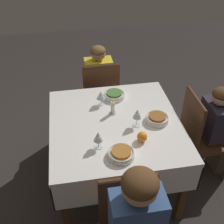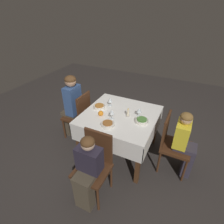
{
  "view_description": "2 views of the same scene",
  "coord_description": "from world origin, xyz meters",
  "px_view_note": "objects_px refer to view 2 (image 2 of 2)",
  "views": [
    {
      "loc": [
        -1.77,
        0.33,
        2.29
      ],
      "look_at": [
        0.04,
        0.02,
        0.85
      ],
      "focal_mm": 45.0,
      "sensor_mm": 36.0,
      "label": 1
    },
    {
      "loc": [
        0.89,
        -2.1,
        2.23
      ],
      "look_at": [
        -0.09,
        -0.09,
        0.84
      ],
      "focal_mm": 28.0,
      "sensor_mm": 36.0,
      "label": 2
    }
  ],
  "objects_px": {
    "wine_glass_west": "(110,100)",
    "candle_centerpiece": "(128,113)",
    "bowl_west": "(99,106)",
    "chair_west": "(79,114)",
    "dining_table": "(120,120)",
    "person_child_yellow": "(185,142)",
    "wine_glass_east": "(139,110)",
    "chair_east": "(172,142)",
    "wine_glass_south": "(112,112)",
    "chair_south": "(95,162)",
    "bowl_south": "(108,124)",
    "person_child_dark": "(87,170)",
    "bowl_east": "(142,120)",
    "orange_fruit": "(101,113)",
    "person_adult_denim": "(71,104)"
  },
  "relations": [
    {
      "from": "chair_east",
      "to": "wine_glass_west",
      "type": "distance_m",
      "value": 1.16
    },
    {
      "from": "dining_table",
      "to": "bowl_west",
      "type": "xyz_separation_m",
      "value": [
        -0.38,
        0.03,
        0.13
      ]
    },
    {
      "from": "wine_glass_east",
      "to": "orange_fruit",
      "type": "relative_size",
      "value": 1.7
    },
    {
      "from": "chair_south",
      "to": "bowl_south",
      "type": "xyz_separation_m",
      "value": [
        -0.05,
        0.47,
        0.29
      ]
    },
    {
      "from": "person_child_yellow",
      "to": "bowl_south",
      "type": "bearing_deg",
      "value": 109.7
    },
    {
      "from": "chair_south",
      "to": "wine_glass_east",
      "type": "height_order",
      "value": "chair_south"
    },
    {
      "from": "dining_table",
      "to": "bowl_south",
      "type": "height_order",
      "value": "bowl_south"
    },
    {
      "from": "person_adult_denim",
      "to": "wine_glass_south",
      "type": "distance_m",
      "value": 0.96
    },
    {
      "from": "person_child_yellow",
      "to": "candle_centerpiece",
      "type": "distance_m",
      "value": 0.9
    },
    {
      "from": "orange_fruit",
      "to": "person_adult_denim",
      "type": "bearing_deg",
      "value": 163.96
    },
    {
      "from": "dining_table",
      "to": "orange_fruit",
      "type": "relative_size",
      "value": 13.81
    },
    {
      "from": "chair_east",
      "to": "wine_glass_south",
      "type": "bearing_deg",
      "value": 101.89
    },
    {
      "from": "chair_south",
      "to": "wine_glass_west",
      "type": "bearing_deg",
      "value": 105.43
    },
    {
      "from": "chair_south",
      "to": "orange_fruit",
      "type": "distance_m",
      "value": 0.76
    },
    {
      "from": "wine_glass_west",
      "to": "bowl_south",
      "type": "xyz_separation_m",
      "value": [
        0.22,
        -0.52,
        -0.07
      ]
    },
    {
      "from": "dining_table",
      "to": "bowl_west",
      "type": "distance_m",
      "value": 0.4
    },
    {
      "from": "person_adult_denim",
      "to": "orange_fruit",
      "type": "relative_size",
      "value": 15.22
    },
    {
      "from": "chair_south",
      "to": "person_child_yellow",
      "type": "bearing_deg",
      "value": 40.38
    },
    {
      "from": "wine_glass_west",
      "to": "wine_glass_south",
      "type": "relative_size",
      "value": 0.91
    },
    {
      "from": "bowl_west",
      "to": "chair_west",
      "type": "bearing_deg",
      "value": 177.35
    },
    {
      "from": "chair_east",
      "to": "chair_west",
      "type": "bearing_deg",
      "value": 89.07
    },
    {
      "from": "chair_east",
      "to": "bowl_south",
      "type": "height_order",
      "value": "chair_east"
    },
    {
      "from": "chair_east",
      "to": "orange_fruit",
      "type": "relative_size",
      "value": 11.56
    },
    {
      "from": "chair_south",
      "to": "bowl_south",
      "type": "height_order",
      "value": "chair_south"
    },
    {
      "from": "chair_east",
      "to": "person_child_dark",
      "type": "distance_m",
      "value": 1.29
    },
    {
      "from": "person_child_yellow",
      "to": "candle_centerpiece",
      "type": "height_order",
      "value": "person_child_yellow"
    },
    {
      "from": "bowl_east",
      "to": "wine_glass_south",
      "type": "height_order",
      "value": "wine_glass_south"
    },
    {
      "from": "wine_glass_west",
      "to": "wine_glass_south",
      "type": "distance_m",
      "value": 0.4
    },
    {
      "from": "person_child_yellow",
      "to": "bowl_south",
      "type": "height_order",
      "value": "person_child_yellow"
    },
    {
      "from": "person_child_yellow",
      "to": "wine_glass_east",
      "type": "height_order",
      "value": "person_child_yellow"
    },
    {
      "from": "person_adult_denim",
      "to": "person_child_yellow",
      "type": "bearing_deg",
      "value": 89.22
    },
    {
      "from": "chair_south",
      "to": "orange_fruit",
      "type": "relative_size",
      "value": 11.56
    },
    {
      "from": "dining_table",
      "to": "person_child_yellow",
      "type": "relative_size",
      "value": 1.08
    },
    {
      "from": "chair_south",
      "to": "orange_fruit",
      "type": "height_order",
      "value": "chair_south"
    },
    {
      "from": "bowl_east",
      "to": "bowl_west",
      "type": "bearing_deg",
      "value": 173.89
    },
    {
      "from": "chair_east",
      "to": "bowl_south",
      "type": "bearing_deg",
      "value": 113.15
    },
    {
      "from": "wine_glass_east",
      "to": "candle_centerpiece",
      "type": "xyz_separation_m",
      "value": [
        -0.15,
        -0.08,
        -0.05
      ]
    },
    {
      "from": "wine_glass_west",
      "to": "orange_fruit",
      "type": "height_order",
      "value": "wine_glass_west"
    },
    {
      "from": "wine_glass_west",
      "to": "candle_centerpiece",
      "type": "distance_m",
      "value": 0.43
    },
    {
      "from": "chair_west",
      "to": "chair_south",
      "type": "bearing_deg",
      "value": 44.27
    },
    {
      "from": "chair_east",
      "to": "wine_glass_west",
      "type": "height_order",
      "value": "chair_east"
    },
    {
      "from": "candle_centerpiece",
      "to": "person_adult_denim",
      "type": "bearing_deg",
      "value": 177.7
    },
    {
      "from": "dining_table",
      "to": "chair_west",
      "type": "xyz_separation_m",
      "value": [
        -0.83,
        0.05,
        -0.16
      ]
    },
    {
      "from": "dining_table",
      "to": "orange_fruit",
      "type": "bearing_deg",
      "value": -146.73
    },
    {
      "from": "bowl_west",
      "to": "orange_fruit",
      "type": "relative_size",
      "value": 2.45
    },
    {
      "from": "chair_south",
      "to": "bowl_west",
      "type": "height_order",
      "value": "chair_south"
    },
    {
      "from": "bowl_west",
      "to": "bowl_south",
      "type": "height_order",
      "value": "same"
    },
    {
      "from": "chair_east",
      "to": "bowl_south",
      "type": "xyz_separation_m",
      "value": [
        -0.86,
        -0.37,
        0.29
      ]
    },
    {
      "from": "person_child_dark",
      "to": "bowl_east",
      "type": "height_order",
      "value": "person_child_dark"
    },
    {
      "from": "chair_south",
      "to": "bowl_east",
      "type": "bearing_deg",
      "value": 65.14
    }
  ]
}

